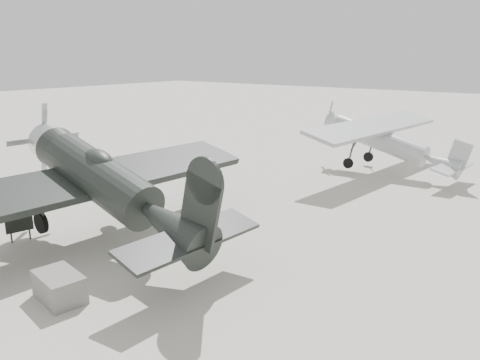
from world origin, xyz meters
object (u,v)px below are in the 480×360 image
object	(u,v)px
equipment_block	(59,287)
sign_board	(19,220)
lowwing_monoplane	(109,185)
highwing_monoplane	(385,137)

from	to	relation	value
equipment_block	sign_board	bearing A→B (deg)	162.08
lowwing_monoplane	sign_board	world-z (taller)	lowwing_monoplane
sign_board	highwing_monoplane	bearing A→B (deg)	83.33
lowwing_monoplane	highwing_monoplane	world-z (taller)	lowwing_monoplane
lowwing_monoplane	sign_board	xyz separation A→B (m)	(-3.34, -1.60, -1.54)
lowwing_monoplane	highwing_monoplane	distance (m)	16.98
lowwing_monoplane	equipment_block	bearing A→B (deg)	-57.38
lowwing_monoplane	equipment_block	size ratio (longest dim) A/B	8.81
highwing_monoplane	equipment_block	world-z (taller)	highwing_monoplane
lowwing_monoplane	highwing_monoplane	bearing A→B (deg)	82.29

